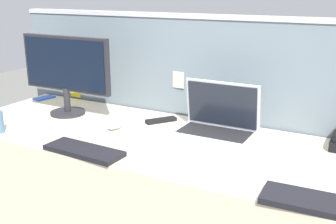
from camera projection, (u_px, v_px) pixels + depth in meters
desk at (163, 206)px, 2.07m from camera, size 2.25×0.76×0.73m
cubicle_divider at (199, 129)px, 2.35m from camera, size 2.42×0.08×1.29m
desktop_monitor at (66, 69)px, 2.29m from camera, size 0.58×0.20×0.44m
laptop at (217, 122)px, 2.01m from camera, size 0.38×0.25×0.26m
keyboard_main at (84, 151)px, 1.79m from camera, size 0.37×0.15×0.02m
keyboard_spare at (326, 205)px, 1.35m from camera, size 0.42×0.17×0.02m
computer_mouse_right_hand at (115, 126)px, 2.10m from camera, size 0.06×0.10×0.03m
cell_phone_blue_case at (44, 98)px, 2.68m from camera, size 0.10×0.15×0.01m
tv_remote at (161, 120)px, 2.21m from camera, size 0.14×0.16×0.02m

